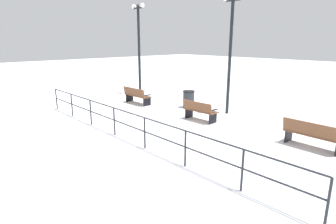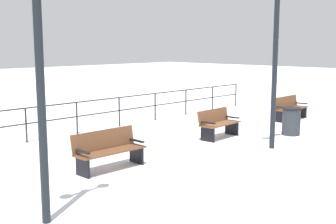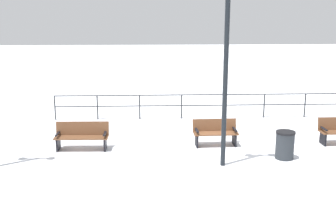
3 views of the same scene
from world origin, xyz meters
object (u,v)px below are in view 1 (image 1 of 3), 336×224
(bench_nearest, at_px, (312,134))
(lamppost_far, at_px, (139,39))
(trash_bin, at_px, (189,99))
(bench_second, at_px, (200,111))
(lamppost_middle, at_px, (231,36))
(bench_third, at_px, (137,95))

(bench_nearest, height_order, lamppost_far, lamppost_far)
(bench_nearest, distance_m, lamppost_far, 11.24)
(lamppost_far, height_order, trash_bin, lamppost_far)
(bench_second, xyz_separation_m, trash_bin, (1.37, 1.88, -0.01))
(bench_nearest, relative_size, lamppost_middle, 0.33)
(bench_nearest, bearing_deg, lamppost_far, 82.90)
(lamppost_middle, xyz_separation_m, trash_bin, (-0.48, 1.94, -2.98))
(bench_nearest, bearing_deg, trash_bin, 81.05)
(bench_third, distance_m, lamppost_middle, 5.59)
(bench_second, distance_m, lamppost_middle, 3.50)
(bench_third, height_order, trash_bin, bench_third)
(trash_bin, bearing_deg, bench_third, 119.13)
(bench_nearest, relative_size, bench_second, 1.16)
(lamppost_middle, height_order, lamppost_far, lamppost_far)
(bench_third, height_order, lamppost_middle, lamppost_middle)
(trash_bin, bearing_deg, bench_nearest, -100.41)
(lamppost_far, bearing_deg, trash_bin, -96.02)
(bench_nearest, bearing_deg, lamppost_middle, 70.63)
(bench_nearest, xyz_separation_m, trash_bin, (1.14, 6.20, -0.02))
(bench_third, height_order, lamppost_far, lamppost_far)
(lamppost_far, relative_size, trash_bin, 6.26)
(bench_second, xyz_separation_m, lamppost_middle, (1.85, -0.06, 2.97))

